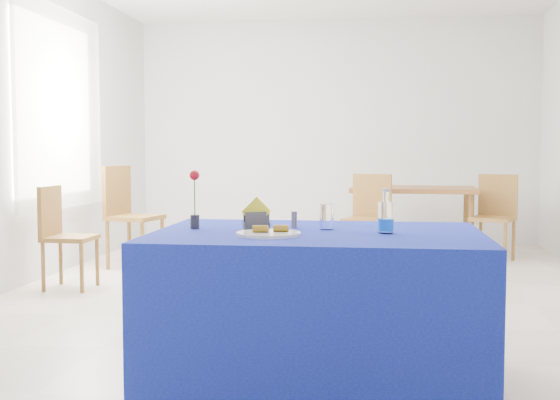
{
  "coord_description": "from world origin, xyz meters",
  "views": [
    {
      "loc": [
        0.46,
        -5.42,
        1.15
      ],
      "look_at": [
        0.03,
        -2.09,
        0.92
      ],
      "focal_mm": 45.0,
      "sensor_mm": 36.0,
      "label": 1
    }
  ],
  "objects_px": {
    "chair_bg_left": "(369,212)",
    "plate": "(268,234)",
    "water_bottle": "(386,218)",
    "oak_table": "(413,194)",
    "chair_win_b": "(127,209)",
    "blue_table": "(317,308)",
    "chair_bg_right": "(495,211)",
    "chair_win_a": "(61,230)"
  },
  "relations": [
    {
      "from": "chair_bg_left",
      "to": "plate",
      "type": "bearing_deg",
      "value": -77.44
    },
    {
      "from": "water_bottle",
      "to": "oak_table",
      "type": "bearing_deg",
      "value": 85.09
    },
    {
      "from": "plate",
      "to": "chair_win_b",
      "type": "distance_m",
      "value": 3.94
    },
    {
      "from": "oak_table",
      "to": "plate",
      "type": "bearing_deg",
      "value": -101.31
    },
    {
      "from": "blue_table",
      "to": "chair_bg_left",
      "type": "height_order",
      "value": "chair_bg_left"
    },
    {
      "from": "blue_table",
      "to": "chair_win_b",
      "type": "xyz_separation_m",
      "value": [
        -2.15,
        3.25,
        0.2
      ]
    },
    {
      "from": "plate",
      "to": "oak_table",
      "type": "xyz_separation_m",
      "value": [
        0.93,
        4.66,
        -0.09
      ]
    },
    {
      "from": "chair_bg_right",
      "to": "chair_win_b",
      "type": "xyz_separation_m",
      "value": [
        -3.69,
        -0.91,
        0.06
      ]
    },
    {
      "from": "water_bottle",
      "to": "chair_win_b",
      "type": "height_order",
      "value": "chair_win_b"
    },
    {
      "from": "plate",
      "to": "chair_bg_left",
      "type": "xyz_separation_m",
      "value": [
        0.45,
        3.97,
        -0.24
      ]
    },
    {
      "from": "blue_table",
      "to": "chair_bg_right",
      "type": "xyz_separation_m",
      "value": [
        1.55,
        4.15,
        0.15
      ]
    },
    {
      "from": "plate",
      "to": "chair_bg_right",
      "type": "distance_m",
      "value": 4.69
    },
    {
      "from": "water_bottle",
      "to": "oak_table",
      "type": "distance_m",
      "value": 4.51
    },
    {
      "from": "chair_bg_right",
      "to": "chair_win_b",
      "type": "relative_size",
      "value": 0.9
    },
    {
      "from": "chair_win_b",
      "to": "water_bottle",
      "type": "bearing_deg",
      "value": -130.27
    },
    {
      "from": "water_bottle",
      "to": "chair_bg_right",
      "type": "relative_size",
      "value": 0.24
    },
    {
      "from": "oak_table",
      "to": "chair_win_b",
      "type": "bearing_deg",
      "value": -156.73
    },
    {
      "from": "plate",
      "to": "chair_bg_left",
      "type": "bearing_deg",
      "value": 83.56
    },
    {
      "from": "blue_table",
      "to": "plate",
      "type": "bearing_deg",
      "value": -139.74
    },
    {
      "from": "water_bottle",
      "to": "oak_table",
      "type": "xyz_separation_m",
      "value": [
        0.39,
        4.49,
        -0.15
      ]
    },
    {
      "from": "plate",
      "to": "chair_bg_right",
      "type": "xyz_separation_m",
      "value": [
        1.76,
        4.34,
        -0.24
      ]
    },
    {
      "from": "water_bottle",
      "to": "chair_bg_left",
      "type": "relative_size",
      "value": 0.23
    },
    {
      "from": "chair_bg_right",
      "to": "plate",
      "type": "bearing_deg",
      "value": -87.81
    },
    {
      "from": "plate",
      "to": "chair_bg_right",
      "type": "bearing_deg",
      "value": 67.87
    },
    {
      "from": "plate",
      "to": "chair_win_a",
      "type": "distance_m",
      "value": 3.14
    },
    {
      "from": "plate",
      "to": "water_bottle",
      "type": "distance_m",
      "value": 0.57
    },
    {
      "from": "plate",
      "to": "chair_win_b",
      "type": "height_order",
      "value": "chair_win_b"
    },
    {
      "from": "chair_bg_left",
      "to": "oak_table",
      "type": "bearing_deg",
      "value": 74.07
    },
    {
      "from": "chair_win_b",
      "to": "blue_table",
      "type": "bearing_deg",
      "value": -134.01
    },
    {
      "from": "plate",
      "to": "chair_bg_right",
      "type": "relative_size",
      "value": 0.34
    },
    {
      "from": "oak_table",
      "to": "chair_bg_left",
      "type": "relative_size",
      "value": 1.52
    },
    {
      "from": "oak_table",
      "to": "blue_table",
      "type": "bearing_deg",
      "value": -99.08
    },
    {
      "from": "chair_bg_right",
      "to": "chair_win_b",
      "type": "distance_m",
      "value": 3.8
    },
    {
      "from": "chair_bg_left",
      "to": "blue_table",
      "type": "bearing_deg",
      "value": -74.5
    },
    {
      "from": "chair_bg_right",
      "to": "water_bottle",
      "type": "bearing_deg",
      "value": -81.96
    },
    {
      "from": "blue_table",
      "to": "water_bottle",
      "type": "distance_m",
      "value": 0.56
    },
    {
      "from": "blue_table",
      "to": "chair_bg_right",
      "type": "relative_size",
      "value": 1.76
    },
    {
      "from": "water_bottle",
      "to": "blue_table",
      "type": "bearing_deg",
      "value": 177.42
    },
    {
      "from": "chair_bg_right",
      "to": "chair_win_b",
      "type": "height_order",
      "value": "chair_win_b"
    },
    {
      "from": "oak_table",
      "to": "water_bottle",
      "type": "bearing_deg",
      "value": -94.91
    },
    {
      "from": "oak_table",
      "to": "chair_bg_right",
      "type": "height_order",
      "value": "chair_bg_right"
    },
    {
      "from": "water_bottle",
      "to": "chair_win_a",
      "type": "bearing_deg",
      "value": 140.91
    }
  ]
}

